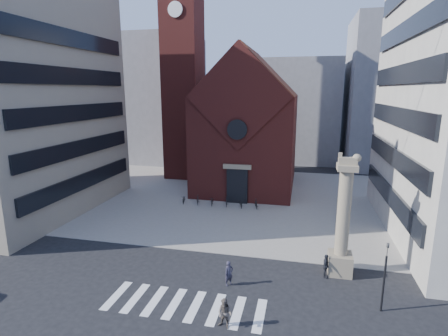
{
  "coord_description": "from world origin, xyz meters",
  "views": [
    {
      "loc": [
        7.03,
        -20.81,
        12.69
      ],
      "look_at": [
        0.48,
        8.0,
        6.1
      ],
      "focal_mm": 28.0,
      "sensor_mm": 36.0,
      "label": 1
    }
  ],
  "objects_px": {
    "traffic_light": "(385,276)",
    "pedestrian_1": "(225,314)",
    "pedestrian_2": "(326,266)",
    "lion_column": "(343,227)",
    "scooter_0": "(184,199)",
    "pedestrian_0": "(229,273)"
  },
  "relations": [
    {
      "from": "traffic_light",
      "to": "pedestrian_1",
      "type": "distance_m",
      "value": 9.42
    },
    {
      "from": "pedestrian_1",
      "to": "pedestrian_0",
      "type": "bearing_deg",
      "value": 115.88
    },
    {
      "from": "lion_column",
      "to": "scooter_0",
      "type": "distance_m",
      "value": 20.49
    },
    {
      "from": "lion_column",
      "to": "pedestrian_0",
      "type": "height_order",
      "value": "lion_column"
    },
    {
      "from": "pedestrian_0",
      "to": "pedestrian_1",
      "type": "bearing_deg",
      "value": -124.87
    },
    {
      "from": "pedestrian_1",
      "to": "pedestrian_2",
      "type": "distance_m",
      "value": 8.74
    },
    {
      "from": "lion_column",
      "to": "pedestrian_2",
      "type": "height_order",
      "value": "lion_column"
    },
    {
      "from": "lion_column",
      "to": "pedestrian_1",
      "type": "distance_m",
      "value": 10.33
    },
    {
      "from": "pedestrian_1",
      "to": "scooter_0",
      "type": "xyz_separation_m",
      "value": [
        -9.31,
        19.98,
        -0.36
      ]
    },
    {
      "from": "lion_column",
      "to": "scooter_0",
      "type": "height_order",
      "value": "lion_column"
    },
    {
      "from": "scooter_0",
      "to": "pedestrian_0",
      "type": "bearing_deg",
      "value": -75.43
    },
    {
      "from": "pedestrian_0",
      "to": "pedestrian_1",
      "type": "relative_size",
      "value": 0.99
    },
    {
      "from": "traffic_light",
      "to": "scooter_0",
      "type": "distance_m",
      "value": 24.45
    },
    {
      "from": "traffic_light",
      "to": "lion_column",
      "type": "bearing_deg",
      "value": 116.46
    },
    {
      "from": "traffic_light",
      "to": "pedestrian_1",
      "type": "height_order",
      "value": "traffic_light"
    },
    {
      "from": "pedestrian_0",
      "to": "pedestrian_2",
      "type": "relative_size",
      "value": 1.01
    },
    {
      "from": "lion_column",
      "to": "scooter_0",
      "type": "bearing_deg",
      "value": 141.92
    },
    {
      "from": "lion_column",
      "to": "traffic_light",
      "type": "height_order",
      "value": "lion_column"
    },
    {
      "from": "lion_column",
      "to": "pedestrian_1",
      "type": "bearing_deg",
      "value": -131.67
    },
    {
      "from": "traffic_light",
      "to": "pedestrian_0",
      "type": "relative_size",
      "value": 2.53
    },
    {
      "from": "traffic_light",
      "to": "scooter_0",
      "type": "relative_size",
      "value": 2.56
    },
    {
      "from": "lion_column",
      "to": "pedestrian_1",
      "type": "height_order",
      "value": "lion_column"
    }
  ]
}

